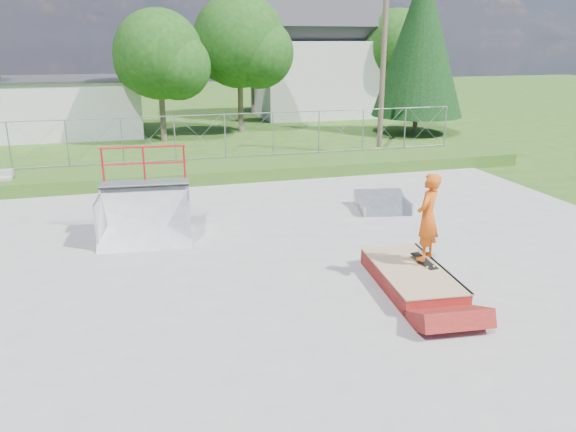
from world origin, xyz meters
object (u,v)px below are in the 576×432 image
object	(u,v)px
quarter_pipe	(144,198)
flat_bank_ramp	(383,203)
grind_box	(411,278)
skater	(427,220)

from	to	relation	value
quarter_pipe	flat_bank_ramp	world-z (taller)	quarter_pipe
grind_box	quarter_pipe	xyz separation A→B (m)	(-5.42, 4.61, 0.97)
skater	flat_bank_ramp	bearing A→B (deg)	-145.79
flat_bank_ramp	skater	bearing A→B (deg)	-94.61
quarter_pipe	skater	bearing A→B (deg)	-31.63
grind_box	skater	world-z (taller)	skater
flat_bank_ramp	skater	distance (m)	5.49
quarter_pipe	grind_box	bearing A→B (deg)	-34.93
grind_box	skater	xyz separation A→B (m)	(0.41, 0.20, 1.21)
quarter_pipe	skater	distance (m)	7.32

